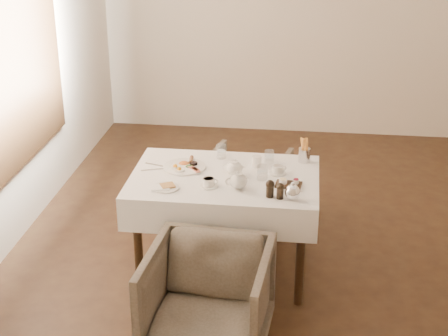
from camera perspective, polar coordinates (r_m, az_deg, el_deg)
room at (r=5.29m, az=-17.39°, el=10.82°), size 5.00×5.00×5.00m
table at (r=4.72m, az=0.04°, el=-1.95°), size 1.28×0.88×0.75m
armchair_near at (r=4.12m, az=-1.36°, el=-11.01°), size 0.77×0.78×0.67m
armchair_far at (r=5.59m, az=1.91°, el=-1.61°), size 0.74×0.75×0.59m
breakfast_plate at (r=4.81m, az=-3.27°, el=0.16°), size 0.30×0.30×0.04m
side_plate at (r=4.50m, az=-4.95°, el=-1.62°), size 0.18×0.18×0.02m
teapot_centre at (r=4.66m, az=0.87°, el=0.08°), size 0.16×0.12×0.12m
teapot_front at (r=4.46m, az=1.19°, el=-0.98°), size 0.20×0.18×0.13m
creamer at (r=4.81m, az=2.73°, el=0.56°), size 0.07×0.07×0.08m
teacup_near at (r=4.51m, az=-1.28°, el=-1.24°), size 0.12×0.12×0.06m
teacup_far at (r=4.71m, az=4.51°, el=-0.17°), size 0.12×0.12×0.06m
glass_left at (r=4.95m, az=-0.24°, el=1.39°), size 0.08×0.08×0.10m
glass_mid at (r=4.61m, az=3.21°, el=-0.36°), size 0.08×0.08×0.10m
glass_right at (r=4.87m, az=3.78°, el=0.94°), size 0.08×0.08×0.09m
condiment_board at (r=4.54m, az=5.37°, el=-1.30°), size 0.18×0.13×0.04m
pepper_mill_left at (r=4.36m, az=3.85°, el=-1.71°), size 0.07×0.07×0.12m
pepper_mill_right at (r=4.35m, az=4.69°, el=-1.90°), size 0.07×0.07×0.11m
silver_pot at (r=4.33m, az=5.72°, el=-1.91°), size 0.13×0.12×0.13m
fries_cup at (r=4.90m, az=6.71°, el=1.38°), size 0.09×0.09×0.18m
cutlery_fork at (r=4.86m, az=-5.57°, el=0.23°), size 0.19×0.07×0.00m
cutlery_knife at (r=4.79m, az=-5.77°, el=-0.12°), size 0.19×0.08×0.00m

